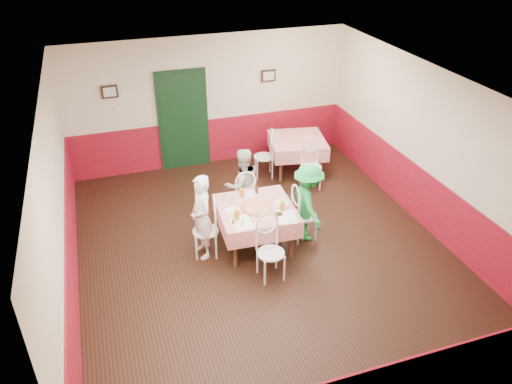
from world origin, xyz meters
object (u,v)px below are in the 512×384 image
object	(u,v)px
chair_right	(304,216)
glass_a	(237,215)
glass_b	(282,206)
wallet	(279,214)
diner_far	(243,185)
main_table	(256,227)
beer_bottle	(257,189)
chair_second_a	(264,157)
diner_left	(202,217)
chair_far	(243,198)
chair_left	(206,231)
chair_second_b	(311,167)
glass_c	(242,193)
diner_right	(308,203)
second_table	(297,155)
chair_near	(271,253)
pizza	(257,208)

from	to	relation	value
chair_right	glass_a	bearing A→B (deg)	99.61
glass_b	wallet	xyz separation A→B (m)	(-0.11, -0.11, -0.07)
glass_b	diner_far	world-z (taller)	diner_far
main_table	chair_right	world-z (taller)	chair_right
beer_bottle	chair_second_a	bearing A→B (deg)	67.33
chair_right	diner_left	size ratio (longest dim) A/B	0.62
glass_b	wallet	distance (m)	0.17
main_table	glass_a	xyz separation A→B (m)	(-0.39, -0.23, 0.46)
main_table	chair_far	world-z (taller)	chair_far
chair_left	diner_left	xyz separation A→B (m)	(-0.05, 0.00, 0.28)
chair_left	glass_b	distance (m)	1.31
chair_second_b	wallet	bearing A→B (deg)	-116.07
glass_c	diner_right	size ratio (longest dim) A/B	0.10
chair_second_b	beer_bottle	xyz separation A→B (m)	(-1.54, -1.14, 0.41)
second_table	chair_second_b	bearing A→B (deg)	-90.00
wallet	glass_a	bearing A→B (deg)	175.49
main_table	chair_second_b	world-z (taller)	chair_second_b
chair_right	chair_far	world-z (taller)	same
main_table	chair_second_b	distance (m)	2.30
glass_c	glass_b	bearing A→B (deg)	-51.37
chair_near	glass_a	distance (m)	0.81
chair_far	pizza	xyz separation A→B (m)	(-0.04, -0.89, 0.33)
glass_b	diner_far	distance (m)	1.17
main_table	chair_left	bearing A→B (deg)	177.07
glass_b	diner_right	bearing A→B (deg)	17.46
chair_far	chair_second_a	distance (m)	1.71
second_table	chair_near	xyz separation A→B (m)	(-1.73, -3.16, 0.08)
chair_left	chair_second_b	world-z (taller)	same
chair_second_b	diner_left	size ratio (longest dim) A/B	0.62
pizza	diner_far	size ratio (longest dim) A/B	0.34
chair_right	chair_second_b	distance (m)	1.81
chair_right	pizza	bearing A→B (deg)	90.75
chair_second_b	wallet	distance (m)	2.37
glass_a	glass_b	world-z (taller)	glass_a
chair_far	chair_second_a	world-z (taller)	same
second_table	diner_far	distance (m)	2.19
chair_second_a	glass_a	size ratio (longest dim) A/B	5.81
beer_bottle	diner_left	bearing A→B (deg)	-160.52
diner_far	diner_right	size ratio (longest dim) A/B	0.99
chair_left	chair_near	bearing A→B (deg)	55.49
second_table	diner_far	size ratio (longest dim) A/B	0.81
chair_second_a	glass_c	bearing A→B (deg)	-18.08
chair_second_a	diner_right	xyz separation A→B (m)	(-0.04, -2.35, 0.25)
second_table	beer_bottle	world-z (taller)	beer_bottle
chair_far	wallet	distance (m)	1.23
second_table	chair_far	size ratio (longest dim) A/B	1.24
chair_second_a	pizza	size ratio (longest dim) A/B	1.90
diner_far	diner_left	bearing A→B (deg)	35.85
second_table	chair_second_b	size ratio (longest dim) A/B	1.24
glass_a	wallet	bearing A→B (deg)	-7.43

